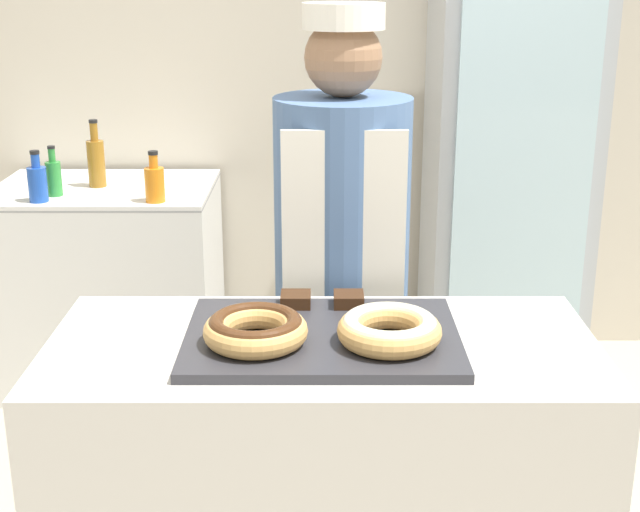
% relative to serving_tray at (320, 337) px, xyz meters
% --- Properties ---
extents(wall_back, '(8.00, 0.06, 2.70)m').
position_rel_serving_tray_xyz_m(wall_back, '(0.00, 2.13, 0.43)').
color(wall_back, beige).
rests_on(wall_back, ground_plane).
extents(display_counter, '(1.29, 0.61, 0.90)m').
position_rel_serving_tray_xyz_m(display_counter, '(0.00, 0.00, -0.46)').
color(display_counter, beige).
rests_on(display_counter, ground_plane).
extents(serving_tray, '(0.64, 0.45, 0.02)m').
position_rel_serving_tray_xyz_m(serving_tray, '(0.00, 0.00, 0.00)').
color(serving_tray, '#2D2D33').
rests_on(serving_tray, display_counter).
extents(donut_chocolate_glaze, '(0.24, 0.24, 0.07)m').
position_rel_serving_tray_xyz_m(donut_chocolate_glaze, '(-0.15, -0.06, 0.05)').
color(donut_chocolate_glaze, tan).
rests_on(donut_chocolate_glaze, serving_tray).
extents(donut_light_glaze, '(0.24, 0.24, 0.07)m').
position_rel_serving_tray_xyz_m(donut_light_glaze, '(0.15, -0.06, 0.05)').
color(donut_light_glaze, tan).
rests_on(donut_light_glaze, serving_tray).
extents(brownie_back_left, '(0.08, 0.08, 0.03)m').
position_rel_serving_tray_xyz_m(brownie_back_left, '(-0.07, 0.18, 0.03)').
color(brownie_back_left, '#382111').
rests_on(brownie_back_left, serving_tray).
extents(brownie_back_right, '(0.08, 0.08, 0.03)m').
position_rel_serving_tray_xyz_m(brownie_back_right, '(0.07, 0.18, 0.03)').
color(brownie_back_right, '#382111').
rests_on(brownie_back_right, serving_tray).
extents(baker_person, '(0.39, 0.39, 1.65)m').
position_rel_serving_tray_xyz_m(baker_person, '(0.06, 0.56, -0.05)').
color(baker_person, '#4C4C51').
rests_on(baker_person, ground_plane).
extents(beverage_fridge, '(0.65, 0.59, 1.88)m').
position_rel_serving_tray_xyz_m(beverage_fridge, '(0.78, 1.73, 0.03)').
color(beverage_fridge, '#ADB2B7').
rests_on(beverage_fridge, ground_plane).
extents(chest_freezer, '(0.92, 0.68, 0.86)m').
position_rel_serving_tray_xyz_m(chest_freezer, '(-0.92, 1.73, -0.48)').
color(chest_freezer, silver).
rests_on(chest_freezer, ground_plane).
extents(bottle_amber, '(0.07, 0.07, 0.28)m').
position_rel_serving_tray_xyz_m(bottle_amber, '(-0.94, 1.73, 0.06)').
color(bottle_amber, '#99661E').
rests_on(bottle_amber, chest_freezer).
extents(bottle_blue, '(0.07, 0.07, 0.20)m').
position_rel_serving_tray_xyz_m(bottle_blue, '(-1.11, 1.48, 0.03)').
color(bottle_blue, '#1E4CB2').
rests_on(bottle_blue, chest_freezer).
extents(bottle_green, '(0.06, 0.06, 0.20)m').
position_rel_serving_tray_xyz_m(bottle_green, '(-1.08, 1.57, 0.03)').
color(bottle_green, '#2D8C38').
rests_on(bottle_green, chest_freezer).
extents(bottle_orange, '(0.08, 0.08, 0.20)m').
position_rel_serving_tray_xyz_m(bottle_orange, '(-0.65, 1.47, 0.03)').
color(bottle_orange, orange).
rests_on(bottle_orange, chest_freezer).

